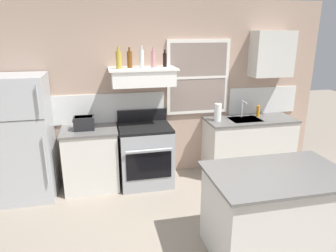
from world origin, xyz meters
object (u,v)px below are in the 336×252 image
(dish_soap_bottle, at_px, (258,111))
(bottle_champagne_gold_foil, at_px, (119,59))
(bottle_clear_tall, at_px, (142,58))
(stove_range, at_px, (146,154))
(bottle_amber_wine, at_px, (130,59))
(toaster, at_px, (84,123))
(paper_towel_roll, at_px, (218,112))
(refrigerator, at_px, (24,138))
(bottle_rose_pink, at_px, (153,59))
(bottle_balsamic_dark, at_px, (165,60))
(kitchen_island, at_px, (274,213))

(dish_soap_bottle, bearing_deg, bottle_champagne_gold_foil, -178.17)
(bottle_champagne_gold_foil, height_order, bottle_clear_tall, bottle_clear_tall)
(stove_range, xyz_separation_m, bottle_clear_tall, (-0.01, 0.12, 1.41))
(bottle_amber_wine, xyz_separation_m, dish_soap_bottle, (2.05, 0.00, -0.87))
(toaster, bearing_deg, stove_range, -1.79)
(bottle_champagne_gold_foil, height_order, bottle_amber_wine, bottle_champagne_gold_foil)
(toaster, xyz_separation_m, paper_towel_roll, (2.00, 0.01, 0.04))
(bottle_clear_tall, bearing_deg, refrigerator, -175.07)
(bottle_champagne_gold_foil, distance_m, bottle_clear_tall, 0.33)
(stove_range, distance_m, bottle_rose_pink, 1.41)
(stove_range, distance_m, bottle_balsamic_dark, 1.43)
(toaster, xyz_separation_m, stove_range, (0.86, -0.03, -0.54))
(refrigerator, xyz_separation_m, stove_range, (1.65, 0.02, -0.39))
(kitchen_island, bearing_deg, refrigerator, 146.46)
(bottle_clear_tall, distance_m, paper_towel_roll, 1.42)
(bottle_balsamic_dark, height_order, dish_soap_bottle, bottle_balsamic_dark)
(bottle_rose_pink, height_order, paper_towel_roll, bottle_rose_pink)
(kitchen_island, bearing_deg, bottle_amber_wine, 122.32)
(bottle_champagne_gold_foil, relative_size, kitchen_island, 0.21)
(paper_towel_roll, bearing_deg, dish_soap_bottle, 7.73)
(toaster, height_order, bottle_amber_wine, bottle_amber_wine)
(toaster, height_order, kitchen_island, toaster)
(stove_range, xyz_separation_m, bottle_amber_wine, (-0.17, 0.14, 1.40))
(stove_range, xyz_separation_m, bottle_rose_pink, (0.16, 0.12, 1.40))
(dish_soap_bottle, bearing_deg, bottle_balsamic_dark, 179.30)
(bottle_rose_pink, xyz_separation_m, kitchen_island, (0.90, -1.95, -1.41))
(bottle_amber_wine, bearing_deg, bottle_champagne_gold_foil, -155.69)
(stove_range, distance_m, paper_towel_roll, 1.28)
(refrigerator, height_order, paper_towel_roll, refrigerator)
(toaster, bearing_deg, bottle_rose_pink, 5.49)
(bottle_champagne_gold_foil, height_order, kitchen_island, bottle_champagne_gold_foil)
(bottle_balsamic_dark, bearing_deg, bottle_rose_pink, -169.77)
(toaster, bearing_deg, bottle_champagne_gold_foil, 4.32)
(refrigerator, distance_m, bottle_clear_tall, 1.94)
(bottle_champagne_gold_foil, distance_m, paper_towel_roll, 1.69)
(dish_soap_bottle, bearing_deg, kitchen_island, -112.55)
(bottle_rose_pink, relative_size, kitchen_island, 0.20)
(bottle_amber_wine, bearing_deg, paper_towel_roll, -4.34)
(refrigerator, bearing_deg, paper_towel_roll, 1.24)
(bottle_balsamic_dark, bearing_deg, bottle_amber_wine, -177.88)
(bottle_champagne_gold_foil, distance_m, dish_soap_bottle, 2.38)
(bottle_rose_pink, bearing_deg, bottle_balsamic_dark, 10.23)
(toaster, relative_size, bottle_champagne_gold_foil, 1.00)
(stove_range, bearing_deg, bottle_clear_tall, 92.66)
(paper_towel_roll, bearing_deg, bottle_champagne_gold_foil, 178.86)
(dish_soap_bottle, height_order, kitchen_island, dish_soap_bottle)
(bottle_clear_tall, bearing_deg, bottle_rose_pink, 2.08)
(bottle_clear_tall, distance_m, bottle_balsamic_dark, 0.34)
(bottle_amber_wine, height_order, paper_towel_roll, bottle_amber_wine)
(stove_range, xyz_separation_m, dish_soap_bottle, (1.88, 0.14, 0.54))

